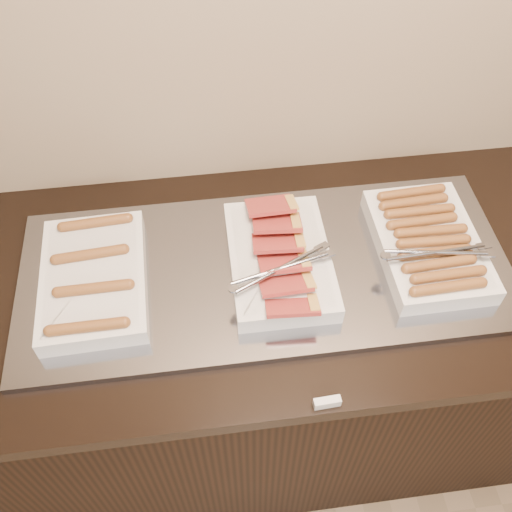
{
  "coord_description": "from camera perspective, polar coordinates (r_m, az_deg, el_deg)",
  "views": [
    {
      "loc": [
        -0.15,
        1.3,
        2.03
      ],
      "look_at": [
        -0.04,
        2.13,
        0.97
      ],
      "focal_mm": 40.0,
      "sensor_mm": 36.0,
      "label": 1
    }
  ],
  "objects": [
    {
      "name": "dish_left",
      "position": [
        1.4,
        -15.9,
        -2.16
      ],
      "size": [
        0.25,
        0.37,
        0.07
      ],
      "rotation": [
        0.0,
        0.0,
        0.03
      ],
      "color": "silver",
      "rests_on": "warming_tray"
    },
    {
      "name": "warming_tray",
      "position": [
        1.41,
        0.97,
        -1.42
      ],
      "size": [
        1.2,
        0.5,
        0.02
      ],
      "primitive_type": "cube",
      "color": "gray",
      "rests_on": "counter"
    },
    {
      "name": "dish_right",
      "position": [
        1.46,
        16.85,
        1.18
      ],
      "size": [
        0.26,
        0.36,
        0.08
      ],
      "rotation": [
        0.0,
        0.0,
        0.01
      ],
      "color": "silver",
      "rests_on": "warming_tray"
    },
    {
      "name": "label_holder",
      "position": [
        1.24,
        7.12,
        -14.32
      ],
      "size": [
        0.06,
        0.02,
        0.02
      ],
      "primitive_type": "cube",
      "rotation": [
        0.0,
        0.0,
        0.05
      ],
      "color": "silver",
      "rests_on": "counter"
    },
    {
      "name": "counter",
      "position": [
        1.79,
        1.19,
        -10.18
      ],
      "size": [
        2.06,
        0.76,
        0.9
      ],
      "color": "black",
      "rests_on": "ground"
    },
    {
      "name": "dish_center",
      "position": [
        1.37,
        2.4,
        -0.36
      ],
      "size": [
        0.27,
        0.38,
        0.09
      ],
      "rotation": [
        0.0,
        0.0,
        -0.01
      ],
      "color": "silver",
      "rests_on": "warming_tray"
    }
  ]
}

